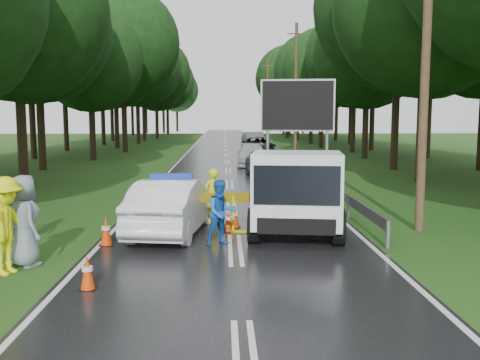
{
  "coord_description": "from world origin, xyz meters",
  "views": [
    {
      "loc": [
        -0.28,
        -12.54,
        3.24
      ],
      "look_at": [
        0.22,
        3.23,
        1.3
      ],
      "focal_mm": 40.0,
      "sensor_mm": 36.0,
      "label": 1
    }
  ],
  "objects_px": {
    "barrier": "(204,203)",
    "queue_car_third": "(258,146)",
    "officer": "(212,196)",
    "civilian": "(221,213)",
    "work_truck": "(297,191)",
    "queue_car_fourth": "(254,141)",
    "queue_car_second": "(252,155)",
    "queue_car_first": "(264,163)",
    "police_sedan": "(172,207)"
  },
  "relations": [
    {
      "from": "civilian",
      "to": "queue_car_fourth",
      "type": "relative_size",
      "value": 0.34
    },
    {
      "from": "police_sedan",
      "to": "work_truck",
      "type": "height_order",
      "value": "work_truck"
    },
    {
      "from": "queue_car_first",
      "to": "queue_car_second",
      "type": "xyz_separation_m",
      "value": [
        -0.34,
        6.14,
        -0.03
      ]
    },
    {
      "from": "queue_car_third",
      "to": "police_sedan",
      "type": "bearing_deg",
      "value": -102.87
    },
    {
      "from": "queue_car_fourth",
      "to": "queue_car_second",
      "type": "bearing_deg",
      "value": -100.79
    },
    {
      "from": "queue_car_third",
      "to": "queue_car_fourth",
      "type": "relative_size",
      "value": 1.03
    },
    {
      "from": "civilian",
      "to": "barrier",
      "type": "bearing_deg",
      "value": 85.03
    },
    {
      "from": "officer",
      "to": "queue_car_second",
      "type": "bearing_deg",
      "value": -137.98
    },
    {
      "from": "police_sedan",
      "to": "barrier",
      "type": "distance_m",
      "value": 0.89
    },
    {
      "from": "barrier",
      "to": "officer",
      "type": "xyz_separation_m",
      "value": [
        0.19,
        1.38,
        -0.03
      ]
    },
    {
      "from": "work_truck",
      "to": "queue_car_fourth",
      "type": "bearing_deg",
      "value": 96.46
    },
    {
      "from": "barrier",
      "to": "queue_car_first",
      "type": "height_order",
      "value": "queue_car_first"
    },
    {
      "from": "police_sedan",
      "to": "queue_car_second",
      "type": "xyz_separation_m",
      "value": [
        3.22,
        19.53,
        -0.07
      ]
    },
    {
      "from": "barrier",
      "to": "queue_car_fourth",
      "type": "bearing_deg",
      "value": 84.23
    },
    {
      "from": "civilian",
      "to": "queue_car_third",
      "type": "xyz_separation_m",
      "value": [
        2.94,
        30.89,
        -0.12
      ]
    },
    {
      "from": "work_truck",
      "to": "queue_car_first",
      "type": "xyz_separation_m",
      "value": [
        0.14,
        13.26,
        -0.43
      ]
    },
    {
      "from": "work_truck",
      "to": "queue_car_third",
      "type": "relative_size",
      "value": 1.1
    },
    {
      "from": "barrier",
      "to": "queue_car_fourth",
      "type": "xyz_separation_m",
      "value": [
        3.4,
        35.59,
        -0.05
      ]
    },
    {
      "from": "work_truck",
      "to": "barrier",
      "type": "relative_size",
      "value": 2.03
    },
    {
      "from": "work_truck",
      "to": "queue_car_third",
      "type": "xyz_separation_m",
      "value": [
        0.86,
        29.43,
        -0.44
      ]
    },
    {
      "from": "barrier",
      "to": "queue_car_fourth",
      "type": "height_order",
      "value": "queue_car_fourth"
    },
    {
      "from": "barrier",
      "to": "queue_car_fourth",
      "type": "relative_size",
      "value": 0.56
    },
    {
      "from": "barrier",
      "to": "queue_car_first",
      "type": "bearing_deg",
      "value": 78.42
    },
    {
      "from": "officer",
      "to": "queue_car_fourth",
      "type": "bearing_deg",
      "value": -136.61
    },
    {
      "from": "police_sedan",
      "to": "queue_car_first",
      "type": "distance_m",
      "value": 13.85
    },
    {
      "from": "police_sedan",
      "to": "barrier",
      "type": "height_order",
      "value": "police_sedan"
    },
    {
      "from": "officer",
      "to": "barrier",
      "type": "bearing_deg",
      "value": 40.84
    },
    {
      "from": "work_truck",
      "to": "queue_car_fourth",
      "type": "distance_m",
      "value": 35.44
    },
    {
      "from": "barrier",
      "to": "civilian",
      "type": "relative_size",
      "value": 1.66
    },
    {
      "from": "queue_car_first",
      "to": "queue_car_third",
      "type": "xyz_separation_m",
      "value": [
        0.73,
        16.18,
        -0.02
      ]
    },
    {
      "from": "queue_car_second",
      "to": "queue_car_third",
      "type": "relative_size",
      "value": 0.93
    },
    {
      "from": "officer",
      "to": "queue_car_first",
      "type": "distance_m",
      "value": 12.29
    },
    {
      "from": "police_sedan",
      "to": "civilian",
      "type": "relative_size",
      "value": 2.87
    },
    {
      "from": "barrier",
      "to": "queue_car_third",
      "type": "relative_size",
      "value": 0.54
    },
    {
      "from": "queue_car_second",
      "to": "queue_car_third",
      "type": "bearing_deg",
      "value": 85.63
    },
    {
      "from": "officer",
      "to": "civilian",
      "type": "distance_m",
      "value": 2.7
    },
    {
      "from": "queue_car_third",
      "to": "work_truck",
      "type": "bearing_deg",
      "value": -96.31
    },
    {
      "from": "barrier",
      "to": "civilian",
      "type": "height_order",
      "value": "civilian"
    },
    {
      "from": "work_truck",
      "to": "queue_car_third",
      "type": "distance_m",
      "value": 29.45
    },
    {
      "from": "queue_car_fourth",
      "to": "queue_car_third",
      "type": "bearing_deg",
      "value": -97.0
    },
    {
      "from": "civilian",
      "to": "queue_car_fourth",
      "type": "height_order",
      "value": "civilian"
    },
    {
      "from": "officer",
      "to": "civilian",
      "type": "xyz_separation_m",
      "value": [
        0.27,
        -2.68,
        -0.0
      ]
    },
    {
      "from": "barrier",
      "to": "civilian",
      "type": "bearing_deg",
      "value": -70.69
    },
    {
      "from": "barrier",
      "to": "queue_car_second",
      "type": "xyz_separation_m",
      "value": [
        2.34,
        19.56,
        -0.17
      ]
    },
    {
      "from": "officer",
      "to": "queue_car_fourth",
      "type": "height_order",
      "value": "officer"
    },
    {
      "from": "officer",
      "to": "queue_car_fourth",
      "type": "distance_m",
      "value": 34.36
    },
    {
      "from": "police_sedan",
      "to": "officer",
      "type": "height_order",
      "value": "officer"
    },
    {
      "from": "work_truck",
      "to": "civilian",
      "type": "height_order",
      "value": "work_truck"
    },
    {
      "from": "barrier",
      "to": "queue_car_second",
      "type": "bearing_deg",
      "value": 82.88
    },
    {
      "from": "civilian",
      "to": "queue_car_third",
      "type": "relative_size",
      "value": 0.33
    }
  ]
}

